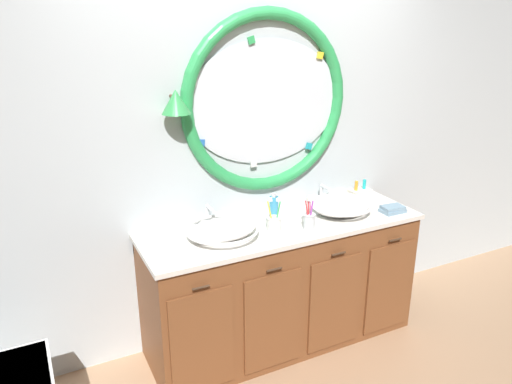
{
  "coord_description": "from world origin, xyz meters",
  "views": [
    {
      "loc": [
        -1.38,
        -2.28,
        2.14
      ],
      "look_at": [
        -0.12,
        0.25,
        1.13
      ],
      "focal_mm": 34.59,
      "sensor_mm": 36.0,
      "label": 1
    }
  ],
  "objects_px": {
    "sink_basin_left": "(222,229)",
    "sink_basin_right": "(341,205)",
    "toothbrush_holder_left": "(274,223)",
    "toothbrush_holder_right": "(309,220)",
    "toiletry_basket": "(360,193)",
    "folded_hand_towel": "(393,209)",
    "soap_dispenser": "(274,205)"
  },
  "relations": [
    {
      "from": "sink_basin_left",
      "to": "sink_basin_right",
      "type": "xyz_separation_m",
      "value": [
        0.87,
        -0.0,
        0.01
      ]
    },
    {
      "from": "toothbrush_holder_left",
      "to": "toothbrush_holder_right",
      "type": "bearing_deg",
      "value": -22.9
    },
    {
      "from": "toiletry_basket",
      "to": "sink_basin_right",
      "type": "bearing_deg",
      "value": -146.98
    },
    {
      "from": "sink_basin_left",
      "to": "folded_hand_towel",
      "type": "distance_m",
      "value": 1.21
    },
    {
      "from": "soap_dispenser",
      "to": "toiletry_basket",
      "type": "relative_size",
      "value": 0.99
    },
    {
      "from": "folded_hand_towel",
      "to": "toiletry_basket",
      "type": "distance_m",
      "value": 0.34
    },
    {
      "from": "sink_basin_right",
      "to": "toothbrush_holder_left",
      "type": "distance_m",
      "value": 0.54
    },
    {
      "from": "toothbrush_holder_left",
      "to": "folded_hand_towel",
      "type": "xyz_separation_m",
      "value": [
        0.87,
        -0.1,
        -0.03
      ]
    },
    {
      "from": "toothbrush_holder_left",
      "to": "toiletry_basket",
      "type": "xyz_separation_m",
      "value": [
        0.85,
        0.25,
        -0.02
      ]
    },
    {
      "from": "toothbrush_holder_right",
      "to": "soap_dispenser",
      "type": "xyz_separation_m",
      "value": [
        -0.09,
        0.3,
        0.01
      ]
    },
    {
      "from": "sink_basin_left",
      "to": "soap_dispenser",
      "type": "height_order",
      "value": "soap_dispenser"
    },
    {
      "from": "sink_basin_left",
      "to": "toiletry_basket",
      "type": "relative_size",
      "value": 2.73
    },
    {
      "from": "toothbrush_holder_left",
      "to": "soap_dispenser",
      "type": "height_order",
      "value": "toothbrush_holder_left"
    },
    {
      "from": "toothbrush_holder_right",
      "to": "folded_hand_towel",
      "type": "bearing_deg",
      "value": -0.93
    },
    {
      "from": "sink_basin_right",
      "to": "toothbrush_holder_left",
      "type": "height_order",
      "value": "toothbrush_holder_left"
    },
    {
      "from": "toothbrush_holder_right",
      "to": "soap_dispenser",
      "type": "relative_size",
      "value": 1.36
    },
    {
      "from": "sink_basin_left",
      "to": "toiletry_basket",
      "type": "xyz_separation_m",
      "value": [
        1.19,
        0.2,
        -0.02
      ]
    },
    {
      "from": "toothbrush_holder_left",
      "to": "toothbrush_holder_right",
      "type": "relative_size",
      "value": 1.0
    },
    {
      "from": "toothbrush_holder_left",
      "to": "soap_dispenser",
      "type": "distance_m",
      "value": 0.25
    },
    {
      "from": "folded_hand_towel",
      "to": "toothbrush_holder_right",
      "type": "bearing_deg",
      "value": 179.07
    },
    {
      "from": "sink_basin_right",
      "to": "folded_hand_towel",
      "type": "height_order",
      "value": "sink_basin_right"
    },
    {
      "from": "folded_hand_towel",
      "to": "sink_basin_right",
      "type": "bearing_deg",
      "value": 157.2
    },
    {
      "from": "sink_basin_left",
      "to": "toothbrush_holder_right",
      "type": "xyz_separation_m",
      "value": [
        0.54,
        -0.13,
        0.01
      ]
    },
    {
      "from": "sink_basin_left",
      "to": "toothbrush_holder_left",
      "type": "bearing_deg",
      "value": -7.05
    },
    {
      "from": "toothbrush_holder_right",
      "to": "sink_basin_right",
      "type": "bearing_deg",
      "value": 20.91
    },
    {
      "from": "toothbrush_holder_left",
      "to": "sink_basin_left",
      "type": "bearing_deg",
      "value": 172.95
    },
    {
      "from": "folded_hand_towel",
      "to": "soap_dispenser",
      "type": "bearing_deg",
      "value": 157.23
    },
    {
      "from": "sink_basin_left",
      "to": "soap_dispenser",
      "type": "distance_m",
      "value": 0.48
    },
    {
      "from": "sink_basin_right",
      "to": "toothbrush_holder_left",
      "type": "xyz_separation_m",
      "value": [
        -0.54,
        -0.04,
        -0.01
      ]
    },
    {
      "from": "sink_basin_left",
      "to": "soap_dispenser",
      "type": "xyz_separation_m",
      "value": [
        0.45,
        0.18,
        0.02
      ]
    },
    {
      "from": "toothbrush_holder_right",
      "to": "toiletry_basket",
      "type": "xyz_separation_m",
      "value": [
        0.65,
        0.33,
        -0.03
      ]
    },
    {
      "from": "sink_basin_right",
      "to": "toiletry_basket",
      "type": "distance_m",
      "value": 0.38
    }
  ]
}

